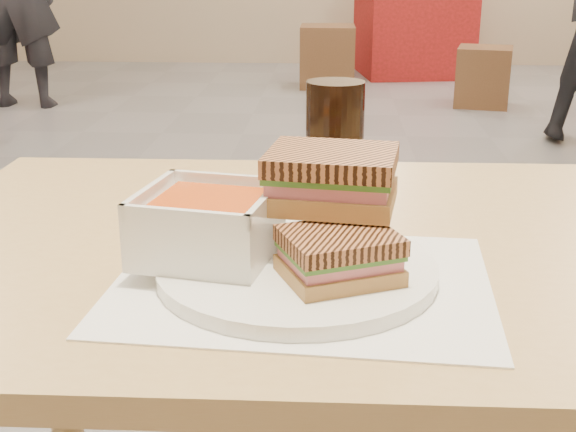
# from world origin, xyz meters

# --- Properties ---
(main_table) EXTENTS (1.21, 0.71, 0.75)m
(main_table) POSITION_xyz_m (0.14, -1.87, 0.64)
(main_table) COLOR tan
(main_table) RESTS_ON ground
(tray_liner) EXTENTS (0.40, 0.32, 0.00)m
(tray_liner) POSITION_xyz_m (0.02, -2.01, 0.75)
(tray_liner) COLOR white
(tray_liner) RESTS_ON main_table
(plate) EXTENTS (0.29, 0.29, 0.02)m
(plate) POSITION_xyz_m (0.02, -1.99, 0.76)
(plate) COLOR white
(plate) RESTS_ON tray_liner
(soup_bowl) EXTENTS (0.16, 0.16, 0.07)m
(soup_bowl) POSITION_xyz_m (-0.08, -1.98, 0.80)
(soup_bowl) COLOR white
(soup_bowl) RESTS_ON plate
(panini_lower) EXTENTS (0.13, 0.12, 0.05)m
(panini_lower) POSITION_xyz_m (0.06, -2.03, 0.79)
(panini_lower) COLOR #C08945
(panini_lower) RESTS_ON plate
(panini_upper) EXTENTS (0.15, 0.13, 0.06)m
(panini_upper) POSITION_xyz_m (0.05, -1.95, 0.85)
(panini_upper) COLOR #C08945
(panini_upper) RESTS_ON panini_lower
(cola_glass) EXTENTS (0.08, 0.08, 0.16)m
(cola_glass) POSITION_xyz_m (0.06, -1.74, 0.83)
(cola_glass) COLOR black
(cola_glass) RESTS_ON main_table
(bg_table_2) EXTENTS (1.05, 1.05, 0.81)m
(bg_table_2) POSITION_xyz_m (0.75, 4.38, 0.40)
(bg_table_2) COLOR red
(bg_table_2) RESTS_ON ground
(bg_chair_1l) EXTENTS (0.44, 0.44, 0.42)m
(bg_chair_1l) POSITION_xyz_m (1.12, 2.89, 0.21)
(bg_chair_1l) COLOR brown
(bg_chair_1l) RESTS_ON ground
(bg_chair_2l) EXTENTS (0.44, 0.44, 0.49)m
(bg_chair_2l) POSITION_xyz_m (-0.00, 3.65, 0.25)
(bg_chair_2l) COLOR brown
(bg_chair_2l) RESTS_ON ground
(bg_chair_2r) EXTENTS (0.46, 0.46, 0.43)m
(bg_chair_2r) POSITION_xyz_m (0.84, 4.31, 0.21)
(bg_chair_2r) COLOR brown
(bg_chair_2r) RESTS_ON ground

